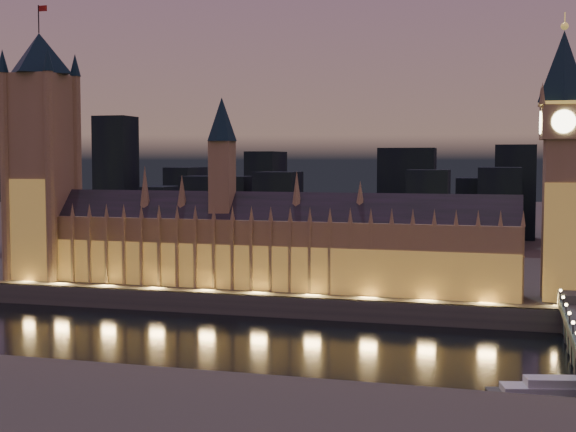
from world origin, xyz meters
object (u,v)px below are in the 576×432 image
(victoria_tower, at_px, (41,144))
(river_boat, at_px, (566,389))
(palace_of_westminster, at_px, (266,243))
(elizabeth_tower, at_px, (562,141))

(victoria_tower, height_order, river_boat, victoria_tower)
(palace_of_westminster, xyz_separation_m, victoria_tower, (-103.82, 0.17, 40.96))
(river_boat, bearing_deg, palace_of_westminster, 138.27)
(palace_of_westminster, distance_m, river_boat, 150.63)
(palace_of_westminster, height_order, elizabeth_tower, elizabeth_tower)
(palace_of_westminster, xyz_separation_m, elizabeth_tower, (114.18, 0.17, 40.70))
(palace_of_westminster, distance_m, victoria_tower, 111.61)
(river_boat, bearing_deg, victoria_tower, 155.23)
(palace_of_westminster, bearing_deg, river_boat, -41.73)
(elizabeth_tower, bearing_deg, palace_of_westminster, -179.91)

